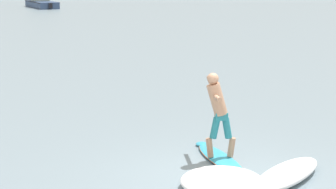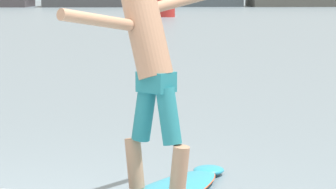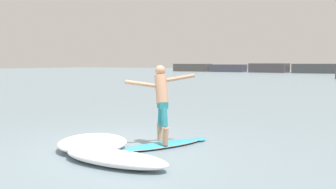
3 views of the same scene
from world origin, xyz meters
The scene contains 6 objects.
ground_plane centered at (0.00, 0.00, 0.00)m, with size 200.00×200.00×0.00m, color gray.
rock_jetty_breakwater centered at (-1.72, 62.00, 0.90)m, with size 60.31×4.98×6.06m.
surfboard centered at (0.82, 0.57, 0.05)m, with size 1.48×2.20×0.23m.
surfer centered at (0.75, 0.59, 1.16)m, with size 1.21×1.31×1.82m.
wave_foam_at_tail centered at (0.75, -1.13, 0.14)m, with size 2.32×0.91×0.28m.
wave_foam_at_nose centered at (-0.43, -0.48, 0.15)m, with size 2.09×2.08×0.30m.
Camera 3 is at (4.73, -5.88, 1.96)m, focal length 35.00 mm.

